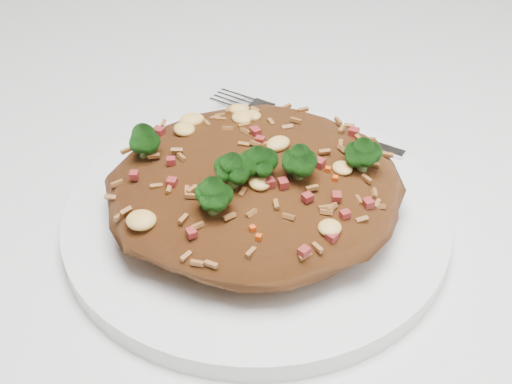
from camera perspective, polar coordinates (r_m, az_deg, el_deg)
dining_table at (r=0.58m, az=0.92°, el=-5.86°), size 1.20×0.80×0.75m
plate at (r=0.47m, az=0.00°, el=-2.07°), size 0.25×0.25×0.01m
fried_rice at (r=0.45m, az=-0.01°, el=1.24°), size 0.19×0.18×0.06m
fork at (r=0.54m, az=4.61°, el=5.30°), size 0.13×0.12×0.00m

